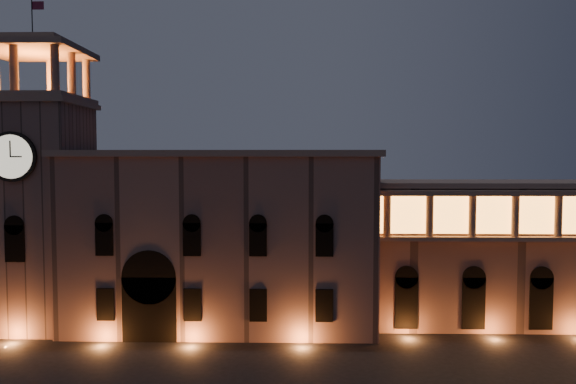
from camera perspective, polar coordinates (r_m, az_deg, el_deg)
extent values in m
cube|color=#7D5B51|center=(57.42, -6.61, -4.95)|extent=(30.00, 12.00, 17.00)
cube|color=#8B6E60|center=(56.82, -6.67, 3.87)|extent=(30.80, 12.80, 0.60)
cube|color=black|center=(54.49, -13.75, -11.38)|extent=(5.00, 1.40, 6.00)
cylinder|color=black|center=(53.81, -13.79, -8.29)|extent=(5.00, 1.40, 5.00)
cube|color=orange|center=(54.35, -13.80, -11.64)|extent=(4.20, 0.20, 5.00)
cube|color=#7D5B51|center=(61.48, -24.11, -2.32)|extent=(9.00, 9.00, 22.00)
cube|color=#8B6E60|center=(61.46, -24.37, 8.17)|extent=(9.80, 9.80, 0.50)
cylinder|color=black|center=(57.02, -26.27, 3.24)|extent=(4.60, 0.35, 4.60)
cylinder|color=beige|center=(56.90, -26.34, 3.24)|extent=(4.00, 0.12, 4.00)
cube|color=#8B6E60|center=(61.50, -24.38, 8.64)|extent=(9.40, 9.40, 0.50)
cube|color=orange|center=(61.53, -24.39, 8.91)|extent=(6.80, 6.80, 0.15)
cylinder|color=#8B6E60|center=(58.40, -26.08, 11.22)|extent=(0.76, 0.76, 4.20)
cylinder|color=#8B6E60|center=(56.79, -22.60, 11.53)|extent=(0.76, 0.76, 4.20)
cylinder|color=#8B6E60|center=(66.82, -25.99, 10.18)|extent=(0.76, 0.76, 4.20)
cylinder|color=#8B6E60|center=(65.20, -22.97, 10.43)|extent=(0.76, 0.76, 4.20)
cylinder|color=#8B6E60|center=(63.76, -19.79, 10.67)|extent=(0.76, 0.76, 4.20)
cylinder|color=#8B6E60|center=(60.26, -21.11, 11.08)|extent=(0.76, 0.76, 4.20)
cube|color=#8B6E60|center=(62.14, -24.49, 13.00)|extent=(9.80, 9.80, 0.60)
cube|color=#8B6E60|center=(62.25, -24.50, 13.54)|extent=(7.50, 7.50, 0.60)
cylinder|color=black|center=(62.71, -24.56, 15.61)|extent=(0.10, 0.10, 4.00)
plane|color=maroon|center=(62.78, -24.07, 16.92)|extent=(1.20, 0.00, 1.20)
cube|color=brown|center=(64.65, 25.26, -5.66)|extent=(40.00, 10.00, 14.00)
cube|color=#8B6E60|center=(63.95, 25.42, 0.77)|extent=(40.60, 10.60, 0.50)
cylinder|color=#8B6E60|center=(53.68, 10.03, -2.33)|extent=(0.70, 0.70, 4.00)
cylinder|color=#8B6E60|center=(54.43, 14.20, -2.31)|extent=(0.70, 0.70, 4.00)
cylinder|color=#8B6E60|center=(55.47, 18.23, -2.27)|extent=(0.70, 0.70, 4.00)
cylinder|color=#8B6E60|center=(56.77, 22.10, -2.22)|extent=(0.70, 0.70, 4.00)
cylinder|color=#8B6E60|center=(58.31, 25.77, -2.17)|extent=(0.70, 0.70, 4.00)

